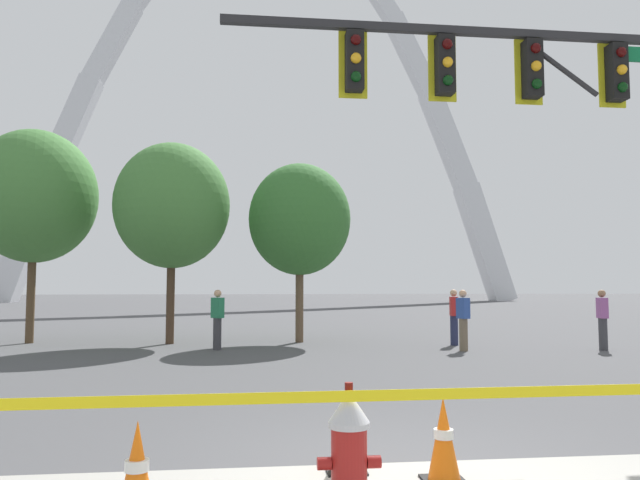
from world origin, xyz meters
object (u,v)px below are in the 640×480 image
object	(u,v)px
monument_arch	(266,116)
pedestrian_walking_right	(463,319)
traffic_cone_by_hydrant	(444,441)
fire_hydrant	(349,456)
pedestrian_near_trees	(603,319)
pedestrian_standing_center	(217,319)
traffic_cone_mid_sidewalk	(137,473)
traffic_cone_curb_edge	(346,432)
traffic_signal_gantry	(559,111)
pedestrian_walking_left	(454,317)

from	to	relation	value
monument_arch	pedestrian_walking_right	xyz separation A→B (m)	(4.09, -51.05, -19.89)
traffic_cone_by_hydrant	monument_arch	xyz separation A→B (m)	(-0.25, 61.19, 20.35)
fire_hydrant	pedestrian_near_trees	size ratio (longest dim) A/B	0.62
pedestrian_standing_center	pedestrian_near_trees	world-z (taller)	same
pedestrian_walking_right	monument_arch	bearing A→B (deg)	94.59
traffic_cone_mid_sidewalk	pedestrian_walking_right	size ratio (longest dim) A/B	0.46
fire_hydrant	traffic_cone_curb_edge	size ratio (longest dim) A/B	1.36
traffic_signal_gantry	pedestrian_walking_right	xyz separation A→B (m)	(0.78, 6.61, -3.59)
traffic_signal_gantry	fire_hydrant	bearing A→B (deg)	-133.10
traffic_cone_by_hydrant	traffic_signal_gantry	xyz separation A→B (m)	(3.07, 3.53, 4.05)
fire_hydrant	pedestrian_walking_left	xyz separation A→B (m)	(5.06, 12.39, 0.35)
pedestrian_near_trees	traffic_cone_mid_sidewalk	bearing A→B (deg)	-133.58
fire_hydrant	traffic_cone_mid_sidewalk	distance (m)	1.52
traffic_cone_mid_sidewalk	pedestrian_walking_left	xyz separation A→B (m)	(6.57, 12.27, 0.46)
traffic_cone_curb_edge	pedestrian_walking_right	world-z (taller)	pedestrian_walking_right
traffic_cone_mid_sidewalk	pedestrian_standing_center	world-z (taller)	pedestrian_standing_center
traffic_signal_gantry	pedestrian_near_trees	bearing A→B (deg)	54.75
monument_arch	pedestrian_walking_left	bearing A→B (deg)	-84.97
pedestrian_walking_left	pedestrian_standing_center	size ratio (longest dim) A/B	1.00
fire_hydrant	pedestrian_near_trees	world-z (taller)	pedestrian_near_trees
monument_arch	pedestrian_standing_center	size ratio (longest dim) A/B	35.80
traffic_signal_gantry	pedestrian_walking_left	bearing A→B (deg)	82.67
pedestrian_standing_center	traffic_cone_curb_edge	bearing A→B (deg)	-80.72
monument_arch	pedestrian_walking_left	size ratio (longest dim) A/B	35.80
traffic_cone_mid_sidewalk	monument_arch	bearing A→B (deg)	87.95
traffic_cone_mid_sidewalk	traffic_signal_gantry	size ratio (longest dim) A/B	0.09
traffic_cone_by_hydrant	monument_arch	bearing A→B (deg)	90.23
traffic_cone_mid_sidewalk	traffic_cone_curb_edge	world-z (taller)	same
traffic_signal_gantry	pedestrian_standing_center	world-z (taller)	traffic_signal_gantry
traffic_cone_curb_edge	pedestrian_standing_center	bearing A→B (deg)	99.28
traffic_cone_mid_sidewalk	monument_arch	xyz separation A→B (m)	(2.21, 61.83, 20.35)
traffic_cone_curb_edge	pedestrian_standing_center	world-z (taller)	pedestrian_standing_center
fire_hydrant	traffic_cone_by_hydrant	bearing A→B (deg)	38.84
traffic_cone_mid_sidewalk	pedestrian_near_trees	world-z (taller)	pedestrian_near_trees
pedestrian_walking_right	traffic_signal_gantry	bearing A→B (deg)	-96.71
fire_hydrant	pedestrian_walking_right	bearing A→B (deg)	66.25
monument_arch	pedestrian_standing_center	xyz separation A→B (m)	(-2.30, -50.01, -19.89)
pedestrian_walking_left	fire_hydrant	bearing A→B (deg)	-112.21
traffic_cone_by_hydrant	traffic_cone_curb_edge	size ratio (longest dim) A/B	1.00
fire_hydrant	pedestrian_standing_center	bearing A→B (deg)	97.63
traffic_cone_curb_edge	traffic_signal_gantry	size ratio (longest dim) A/B	0.09
traffic_cone_mid_sidewalk	pedestrian_standing_center	xyz separation A→B (m)	(-0.09, 11.82, 0.46)
traffic_signal_gantry	traffic_cone_by_hydrant	bearing A→B (deg)	-131.00
pedestrian_standing_center	pedestrian_walking_left	bearing A→B (deg)	3.84
monument_arch	traffic_cone_by_hydrant	bearing A→B (deg)	-89.77
fire_hydrant	traffic_cone_by_hydrant	world-z (taller)	fire_hydrant
pedestrian_walking_left	pedestrian_walking_right	world-z (taller)	same
fire_hydrant	traffic_signal_gantry	xyz separation A→B (m)	(4.02, 4.30, 3.94)
traffic_cone_curb_edge	monument_arch	distance (m)	64.10
monument_arch	pedestrian_walking_left	xyz separation A→B (m)	(4.36, -49.56, -19.89)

